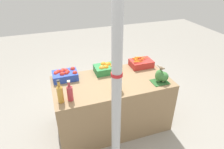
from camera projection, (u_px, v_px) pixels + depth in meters
The scene contains 11 objects.
ground_plane at pixel (112, 124), 3.08m from camera, with size 10.00×10.00×0.00m, color gray.
market_table at pixel (112, 104), 2.89m from camera, with size 1.58×0.81×0.77m, color #937551.
support_pole at pixel (117, 85), 1.84m from camera, with size 0.11×0.11×2.38m.
apple_crate at pixel (65, 75), 2.72m from camera, with size 0.33×0.24×0.13m.
orange_crate at pixel (106, 68), 2.89m from camera, with size 0.33×0.24×0.14m.
carrot_crate at pixel (141, 63), 3.05m from camera, with size 0.33×0.24×0.14m.
broccoli_pile at pixel (161, 76), 2.64m from camera, with size 0.22×0.18×0.18m.
juice_bottle_amber at pixel (60, 93), 2.24m from camera, with size 0.07×0.07×0.29m.
juice_bottle_ruby at pixel (70, 92), 2.28m from camera, with size 0.07×0.07×0.26m.
pickle_jar at pixel (117, 86), 2.47m from camera, with size 0.12×0.12×0.14m.
sparrow_bird at pixel (162, 68), 2.58m from camera, with size 0.05×0.13×0.05m.
Camera 1 is at (-0.75, -2.17, 2.19)m, focal length 32.00 mm.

